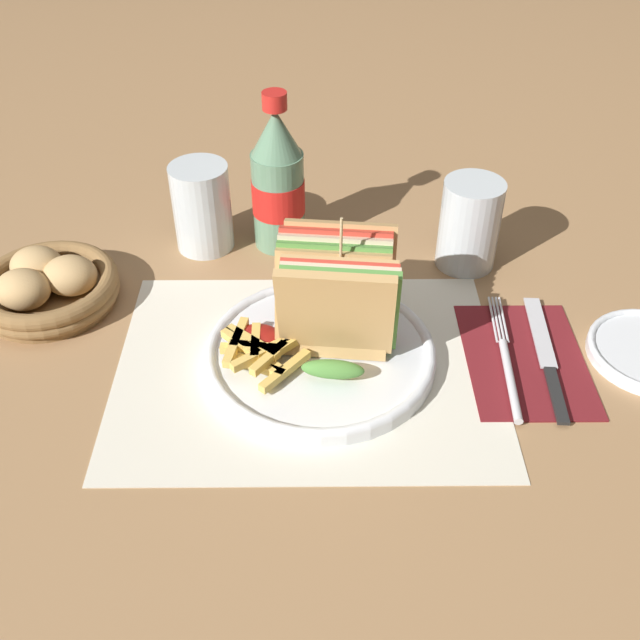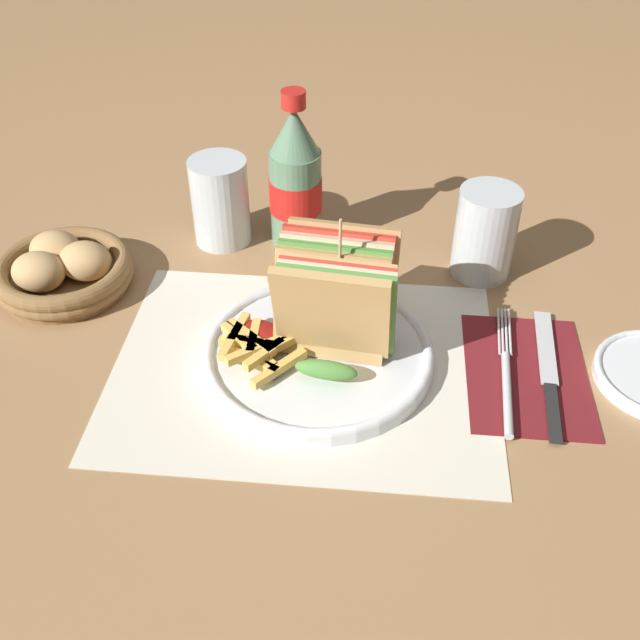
{
  "view_description": "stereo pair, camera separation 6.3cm",
  "coord_description": "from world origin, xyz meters",
  "px_view_note": "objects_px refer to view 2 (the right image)",
  "views": [
    {
      "loc": [
        -0.02,
        -0.56,
        0.55
      ],
      "look_at": [
        -0.02,
        0.05,
        0.04
      ],
      "focal_mm": 42.0,
      "sensor_mm": 36.0,
      "label": 1
    },
    {
      "loc": [
        0.04,
        -0.56,
        0.55
      ],
      "look_at": [
        -0.02,
        0.05,
        0.04
      ],
      "focal_mm": 42.0,
      "sensor_mm": 36.0,
      "label": 2
    }
  ],
  "objects_px": {
    "plate_main": "(318,353)",
    "coke_bottle_near": "(295,181)",
    "club_sandwich": "(334,300)",
    "knife": "(549,373)",
    "glass_far": "(221,207)",
    "glass_near": "(485,233)",
    "fork": "(507,380)",
    "bread_basket": "(63,270)"
  },
  "relations": [
    {
      "from": "plate_main",
      "to": "coke_bottle_near",
      "type": "relative_size",
      "value": 1.21
    },
    {
      "from": "plate_main",
      "to": "knife",
      "type": "xyz_separation_m",
      "value": [
        0.24,
        -0.0,
        -0.0
      ]
    },
    {
      "from": "club_sandwich",
      "to": "glass_far",
      "type": "distance_m",
      "value": 0.27
    },
    {
      "from": "fork",
      "to": "coke_bottle_near",
      "type": "height_order",
      "value": "coke_bottle_near"
    },
    {
      "from": "knife",
      "to": "glass_far",
      "type": "xyz_separation_m",
      "value": [
        -0.39,
        0.23,
        0.04
      ]
    },
    {
      "from": "club_sandwich",
      "to": "glass_near",
      "type": "distance_m",
      "value": 0.24
    },
    {
      "from": "coke_bottle_near",
      "to": "glass_far",
      "type": "height_order",
      "value": "coke_bottle_near"
    },
    {
      "from": "glass_far",
      "to": "glass_near",
      "type": "bearing_deg",
      "value": -7.37
    },
    {
      "from": "plate_main",
      "to": "fork",
      "type": "height_order",
      "value": "plate_main"
    },
    {
      "from": "fork",
      "to": "glass_far",
      "type": "xyz_separation_m",
      "value": [
        -0.34,
        0.24,
        0.04
      ]
    },
    {
      "from": "plate_main",
      "to": "coke_bottle_near",
      "type": "height_order",
      "value": "coke_bottle_near"
    },
    {
      "from": "fork",
      "to": "knife",
      "type": "height_order",
      "value": "fork"
    },
    {
      "from": "glass_far",
      "to": "bread_basket",
      "type": "relative_size",
      "value": 0.69
    },
    {
      "from": "glass_near",
      "to": "fork",
      "type": "bearing_deg",
      "value": -86.02
    },
    {
      "from": "plate_main",
      "to": "fork",
      "type": "relative_size",
      "value": 1.26
    },
    {
      "from": "glass_far",
      "to": "bread_basket",
      "type": "distance_m",
      "value": 0.21
    },
    {
      "from": "coke_bottle_near",
      "to": "bread_basket",
      "type": "height_order",
      "value": "coke_bottle_near"
    },
    {
      "from": "club_sandwich",
      "to": "glass_far",
      "type": "bearing_deg",
      "value": 127.37
    },
    {
      "from": "fork",
      "to": "bread_basket",
      "type": "relative_size",
      "value": 1.2
    },
    {
      "from": "plate_main",
      "to": "glass_far",
      "type": "height_order",
      "value": "glass_far"
    },
    {
      "from": "knife",
      "to": "bread_basket",
      "type": "bearing_deg",
      "value": 172.79
    },
    {
      "from": "club_sandwich",
      "to": "knife",
      "type": "height_order",
      "value": "club_sandwich"
    },
    {
      "from": "bread_basket",
      "to": "knife",
      "type": "bearing_deg",
      "value": -10.88
    },
    {
      "from": "club_sandwich",
      "to": "glass_near",
      "type": "xyz_separation_m",
      "value": [
        0.17,
        0.17,
        -0.02
      ]
    },
    {
      "from": "plate_main",
      "to": "glass_far",
      "type": "relative_size",
      "value": 2.18
    },
    {
      "from": "bread_basket",
      "to": "coke_bottle_near",
      "type": "bearing_deg",
      "value": 25.0
    },
    {
      "from": "plate_main",
      "to": "bread_basket",
      "type": "height_order",
      "value": "bread_basket"
    },
    {
      "from": "fork",
      "to": "coke_bottle_near",
      "type": "relative_size",
      "value": 0.96
    },
    {
      "from": "club_sandwich",
      "to": "fork",
      "type": "bearing_deg",
      "value": -9.53
    },
    {
      "from": "fork",
      "to": "glass_near",
      "type": "xyz_separation_m",
      "value": [
        -0.01,
        0.2,
        0.05
      ]
    },
    {
      "from": "knife",
      "to": "plate_main",
      "type": "bearing_deg",
      "value": -177.05
    },
    {
      "from": "plate_main",
      "to": "coke_bottle_near",
      "type": "distance_m",
      "value": 0.25
    },
    {
      "from": "glass_near",
      "to": "bread_basket",
      "type": "bearing_deg",
      "value": -171.32
    },
    {
      "from": "fork",
      "to": "glass_near",
      "type": "relative_size",
      "value": 1.74
    },
    {
      "from": "glass_near",
      "to": "bread_basket",
      "type": "distance_m",
      "value": 0.51
    },
    {
      "from": "fork",
      "to": "bread_basket",
      "type": "xyz_separation_m",
      "value": [
        -0.51,
        0.12,
        0.01
      ]
    },
    {
      "from": "coke_bottle_near",
      "to": "glass_near",
      "type": "xyz_separation_m",
      "value": [
        0.23,
        -0.05,
        -0.03
      ]
    },
    {
      "from": "fork",
      "to": "knife",
      "type": "xyz_separation_m",
      "value": [
        0.05,
        0.02,
        -0.0
      ]
    },
    {
      "from": "club_sandwich",
      "to": "coke_bottle_near",
      "type": "distance_m",
      "value": 0.23
    },
    {
      "from": "plate_main",
      "to": "club_sandwich",
      "type": "bearing_deg",
      "value": 35.34
    },
    {
      "from": "club_sandwich",
      "to": "fork",
      "type": "xyz_separation_m",
      "value": [
        0.18,
        -0.03,
        -0.07
      ]
    },
    {
      "from": "bread_basket",
      "to": "club_sandwich",
      "type": "bearing_deg",
      "value": -15.72
    }
  ]
}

